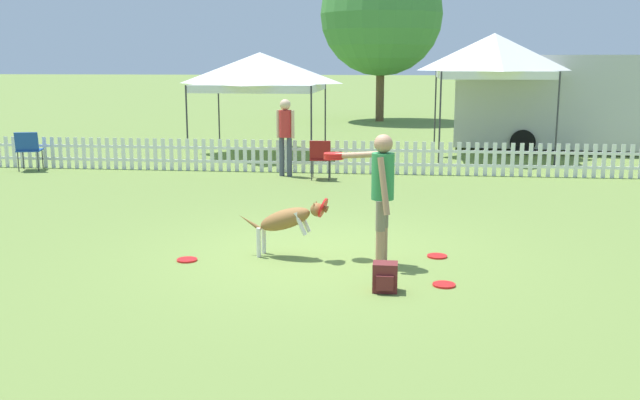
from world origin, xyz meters
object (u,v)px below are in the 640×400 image
frisbee_near_dog (187,260)px  folding_chair_blue_left (320,156)px  leaping_dog (288,219)px  frisbee_near_handler (444,285)px  backpack_on_grass (385,277)px  frisbee_midfield (437,256)px  canopy_tent_secondary (260,72)px  folding_chair_center (28,147)px  equipment_trailer (544,101)px  tree_left_grove (381,14)px  canopy_tent_main (494,56)px  spectator_standing (285,130)px  handler_person (379,183)px

frisbee_near_dog → folding_chair_blue_left: (0.97, 6.48, 0.50)m
leaping_dog → folding_chair_blue_left: bearing=-167.9°
frisbee_near_handler → backpack_on_grass: (-0.66, -0.28, 0.15)m
frisbee_midfield → canopy_tent_secondary: size_ratio=0.08×
folding_chair_center → equipment_trailer: (12.57, 5.40, 0.86)m
frisbee_near_handler → folding_chair_center: bearing=140.1°
folding_chair_blue_left → equipment_trailer: 8.24m
frisbee_near_handler → tree_left_grove: (-1.51, 22.49, 4.39)m
frisbee_near_handler → folding_chair_center: 11.90m
frisbee_near_dog → equipment_trailer: bearing=61.6°
canopy_tent_main → spectator_standing: size_ratio=1.90×
frisbee_near_handler → equipment_trailer: bearing=75.2°
frisbee_midfield → spectator_standing: 7.11m
handler_person → canopy_tent_secondary: 11.18m
folding_chair_center → handler_person: bearing=125.7°
canopy_tent_main → frisbee_midfield: bearing=-100.1°
frisbee_near_handler → frisbee_midfield: 1.22m
leaping_dog → folding_chair_center: folding_chair_center is taller
folding_chair_blue_left → frisbee_near_handler: bearing=105.2°
folding_chair_center → canopy_tent_secondary: (4.75, 3.69, 1.68)m
leaping_dog → backpack_on_grass: 1.84m
handler_person → leaping_dog: bearing=90.6°
frisbee_near_dog → folding_chair_blue_left: size_ratio=0.30×
frisbee_near_dog → handler_person: bearing=3.2°
handler_person → spectator_standing: spectator_standing is taller
frisbee_midfield → handler_person: bearing=-151.5°
leaping_dog → equipment_trailer: 13.23m
handler_person → tree_left_grove: (-0.73, 21.69, 3.36)m
backpack_on_grass → canopy_tent_secondary: 12.35m
handler_person → frisbee_near_handler: (0.78, -0.80, -1.02)m
canopy_tent_main → tree_left_grove: tree_left_grove is taller
tree_left_grove → frisbee_midfield: bearing=-86.0°
leaping_dog → backpack_on_grass: size_ratio=3.80×
folding_chair_center → canopy_tent_secondary: 6.24m
canopy_tent_main → tree_left_grove: bearing=106.7°
backpack_on_grass → spectator_standing: bearing=107.1°
leaping_dog → equipment_trailer: (5.41, 12.04, 0.90)m
spectator_standing → folding_chair_blue_left: bearing=163.4°
frisbee_near_dog → backpack_on_grass: (2.56, -0.94, 0.15)m
handler_person → frisbee_midfield: bearing=-52.1°
folding_chair_blue_left → equipment_trailer: size_ratio=0.15×
folding_chair_center → canopy_tent_main: 11.76m
spectator_standing → frisbee_near_dog: bearing=98.6°
leaping_dog → frisbee_near_handler: size_ratio=4.76×
canopy_tent_secondary → handler_person: bearing=-71.1°
handler_person → frisbee_midfield: handler_person is taller
canopy_tent_secondary → frisbee_near_handler: bearing=-68.9°
spectator_standing → frisbee_midfield: bearing=125.5°
canopy_tent_main → spectator_standing: (-4.88, -3.87, -1.61)m
handler_person → folding_chair_blue_left: handler_person is taller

